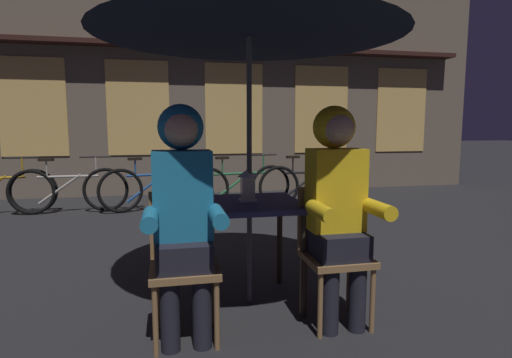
% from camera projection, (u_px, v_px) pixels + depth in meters
% --- Properties ---
extents(ground_plane, '(60.00, 60.00, 0.00)m').
position_uv_depth(ground_plane, '(250.00, 301.00, 3.04)').
color(ground_plane, '#232326').
extents(cafe_table, '(0.72, 0.72, 0.74)m').
position_uv_depth(cafe_table, '(249.00, 216.00, 2.96)').
color(cafe_table, navy).
rests_on(cafe_table, ground_plane).
extents(patio_umbrella, '(2.10, 2.10, 2.31)m').
position_uv_depth(patio_umbrella, '(249.00, 8.00, 2.79)').
color(patio_umbrella, '#4C4C51').
rests_on(patio_umbrella, ground_plane).
extents(lantern, '(0.11, 0.11, 0.23)m').
position_uv_depth(lantern, '(248.00, 184.00, 2.95)').
color(lantern, white).
rests_on(lantern, cafe_table).
extents(chair_left, '(0.40, 0.40, 0.87)m').
position_uv_depth(chair_left, '(184.00, 256.00, 2.53)').
color(chair_left, olive).
rests_on(chair_left, ground_plane).
extents(chair_right, '(0.40, 0.40, 0.87)m').
position_uv_depth(chair_right, '(332.00, 246.00, 2.73)').
color(chair_right, olive).
rests_on(chair_right, ground_plane).
extents(person_left_hooded, '(0.45, 0.56, 1.40)m').
position_uv_depth(person_left_hooded, '(183.00, 199.00, 2.43)').
color(person_left_hooded, black).
rests_on(person_left_hooded, ground_plane).
extents(person_right_hooded, '(0.45, 0.56, 1.40)m').
position_uv_depth(person_right_hooded, '(337.00, 194.00, 2.63)').
color(person_right_hooded, black).
rests_on(person_right_hooded, ground_plane).
extents(shopfront_building, '(10.00, 0.93, 6.20)m').
position_uv_depth(shopfront_building, '(231.00, 31.00, 8.04)').
color(shopfront_building, '#6B5B4C').
rests_on(shopfront_building, ground_plane).
extents(bicycle_second, '(1.68, 0.08, 0.84)m').
position_uv_depth(bicycle_second, '(69.00, 190.00, 6.11)').
color(bicycle_second, black).
rests_on(bicycle_second, ground_plane).
extents(bicycle_third, '(1.65, 0.44, 0.84)m').
position_uv_depth(bicycle_third, '(155.00, 188.00, 6.33)').
color(bicycle_third, black).
rests_on(bicycle_third, ground_plane).
extents(bicycle_fourth, '(1.67, 0.28, 0.84)m').
position_uv_depth(bicycle_fourth, '(240.00, 186.00, 6.49)').
color(bicycle_fourth, black).
rests_on(bicycle_fourth, ground_plane).
extents(bicycle_fifth, '(1.68, 0.09, 0.84)m').
position_uv_depth(bicycle_fifth, '(309.00, 185.00, 6.64)').
color(bicycle_fifth, black).
rests_on(bicycle_fifth, ground_plane).
extents(potted_plant, '(0.60, 0.60, 0.92)m').
position_uv_depth(potted_plant, '(337.00, 169.00, 7.21)').
color(potted_plant, brown).
rests_on(potted_plant, ground_plane).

